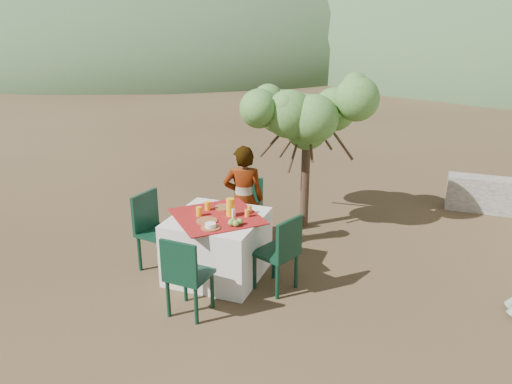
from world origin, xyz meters
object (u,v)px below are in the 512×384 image
Objects in this scene: table at (218,246)px; shrub_tree at (312,122)px; chair_near at (185,274)px; juice_pitcher at (230,207)px; chair_right at (281,251)px; person at (244,199)px; chair_far at (247,206)px; chair_left at (154,227)px.

table is 0.67× the size of shrub_tree.
chair_near is 1.05m from juice_pitcher.
juice_pitcher is (-0.67, 0.15, 0.37)m from chair_right.
juice_pitcher is at bearing -105.24° from shrub_tree.
shrub_tree is (-0.18, 1.95, 1.05)m from chair_right.
juice_pitcher is at bearing -81.23° from chair_right.
shrub_tree is at bearing -136.06° from person.
table is at bearing -93.52° from chair_far.
table is 1.46× the size of chair_right.
chair_near is at bearing 72.26° from person.
chair_near is (0.11, -2.01, 0.01)m from chair_far.
person is (-0.77, 0.82, 0.22)m from chair_right.
chair_left is (-0.87, 0.84, 0.04)m from chair_near.
shrub_tree is at bearing -153.34° from chair_right.
chair_far is 1.47m from chair_right.
person reaches higher than chair_far.
person is (-0.02, 1.64, 0.22)m from chair_near.
chair_right is at bearing 114.85° from person.
chair_right is at bearing -12.67° from juice_pitcher.
juice_pitcher reaches higher than chair_right.
table is at bearing -75.84° from chair_left.
table is 0.81m from person.
shrub_tree is at bearing 41.46° from chair_far.
juice_pitcher reaches higher than chair_left.
chair_left is (-0.76, -1.17, 0.05)m from chair_far.
table is 0.83m from chair_left.
chair_left is at bearing -129.50° from chair_far.
person is at bearing -81.25° from chair_far.
chair_far is 0.44× the size of shrub_tree.
chair_left is (-0.82, -0.07, 0.15)m from table.
chair_right is 2.22m from shrub_tree.
table is 6.18× the size of juice_pitcher.
chair_near reaches higher than chair_far.
chair_far is 4.10× the size of juice_pitcher.
shrub_tree is at bearing 71.13° from table.
chair_right is 0.46× the size of shrub_tree.
chair_far is at bearing -122.31° from chair_right.
shrub_tree reaches higher than juice_pitcher.
table is 1.10m from chair_far.
person is 1.52m from shrub_tree.
chair_right is (0.81, -0.09, 0.12)m from table.
table is 1.47× the size of chair_near.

